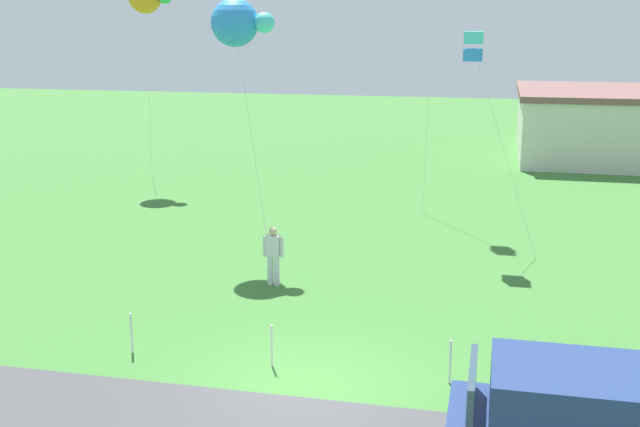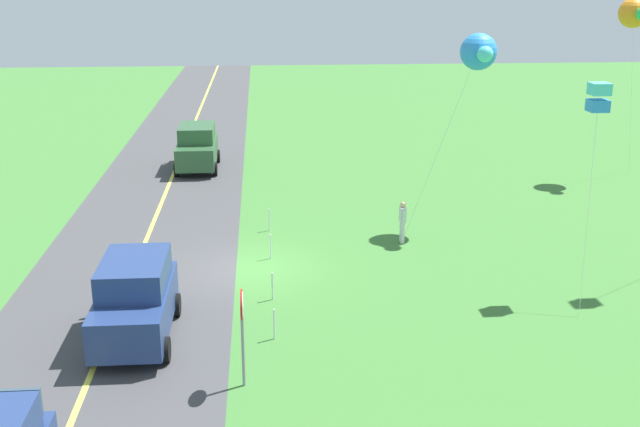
{
  "view_description": "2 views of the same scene",
  "coord_description": "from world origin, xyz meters",
  "px_view_note": "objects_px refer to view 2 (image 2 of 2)",
  "views": [
    {
      "loc": [
        3.29,
        -13.75,
        6.95
      ],
      "look_at": [
        -0.06,
        1.17,
        3.18
      ],
      "focal_mm": 44.27,
      "sensor_mm": 36.0,
      "label": 1
    },
    {
      "loc": [
        24.99,
        0.46,
        9.81
      ],
      "look_at": [
        1.22,
        2.29,
        2.33
      ],
      "focal_mm": 43.6,
      "sensor_mm": 36.0,
      "label": 2
    }
  ],
  "objects_px": {
    "car_parked_west_far": "(197,147)",
    "kite_red_low": "(479,52)",
    "stop_sign": "(242,319)",
    "kite_green_far": "(634,13)",
    "kite_yellow_high": "(599,98)",
    "person_adult_near": "(402,220)",
    "car_suv_foreground": "(135,299)"
  },
  "relations": [
    {
      "from": "car_parked_west_far",
      "to": "kite_green_far",
      "type": "distance_m",
      "value": 22.16
    },
    {
      "from": "person_adult_near",
      "to": "kite_green_far",
      "type": "relative_size",
      "value": 0.19
    },
    {
      "from": "stop_sign",
      "to": "kite_red_low",
      "type": "xyz_separation_m",
      "value": [
        -12.08,
        8.83,
        5.06
      ]
    },
    {
      "from": "kite_red_low",
      "to": "kite_yellow_high",
      "type": "relative_size",
      "value": 1.14
    },
    {
      "from": "kite_red_low",
      "to": "kite_yellow_high",
      "type": "xyz_separation_m",
      "value": [
        6.75,
        1.82,
        -0.7
      ]
    },
    {
      "from": "stop_sign",
      "to": "car_parked_west_far",
      "type": "bearing_deg",
      "value": -173.0
    },
    {
      "from": "car_parked_west_far",
      "to": "kite_red_low",
      "type": "bearing_deg",
      "value": 48.66
    },
    {
      "from": "person_adult_near",
      "to": "kite_yellow_high",
      "type": "distance_m",
      "value": 8.7
    },
    {
      "from": "kite_yellow_high",
      "to": "kite_green_far",
      "type": "xyz_separation_m",
      "value": [
        -13.82,
        7.49,
        1.72
      ]
    },
    {
      "from": "person_adult_near",
      "to": "kite_green_far",
      "type": "bearing_deg",
      "value": 91.55
    },
    {
      "from": "car_parked_west_far",
      "to": "kite_red_low",
      "type": "distance_m",
      "value": 16.43
    },
    {
      "from": "kite_red_low",
      "to": "kite_green_far",
      "type": "distance_m",
      "value": 11.73
    },
    {
      "from": "kite_red_low",
      "to": "kite_yellow_high",
      "type": "distance_m",
      "value": 7.03
    },
    {
      "from": "car_suv_foreground",
      "to": "kite_yellow_high",
      "type": "distance_m",
      "value": 14.77
    },
    {
      "from": "car_parked_west_far",
      "to": "kite_yellow_high",
      "type": "distance_m",
      "value": 22.16
    },
    {
      "from": "kite_red_low",
      "to": "kite_green_far",
      "type": "xyz_separation_m",
      "value": [
        -7.07,
        9.31,
        1.03
      ]
    },
    {
      "from": "car_suv_foreground",
      "to": "kite_green_far",
      "type": "relative_size",
      "value": 0.51
    },
    {
      "from": "car_parked_west_far",
      "to": "kite_red_low",
      "type": "relative_size",
      "value": 0.58
    },
    {
      "from": "kite_green_far",
      "to": "car_suv_foreground",
      "type": "bearing_deg",
      "value": -52.49
    },
    {
      "from": "stop_sign",
      "to": "kite_yellow_high",
      "type": "distance_m",
      "value": 12.69
    },
    {
      "from": "kite_red_low",
      "to": "car_parked_west_far",
      "type": "bearing_deg",
      "value": -131.34
    },
    {
      "from": "stop_sign",
      "to": "person_adult_near",
      "type": "bearing_deg",
      "value": 150.5
    },
    {
      "from": "kite_yellow_high",
      "to": "stop_sign",
      "type": "bearing_deg",
      "value": -63.42
    },
    {
      "from": "kite_yellow_high",
      "to": "kite_red_low",
      "type": "bearing_deg",
      "value": -164.89
    },
    {
      "from": "car_suv_foreground",
      "to": "person_adult_near",
      "type": "height_order",
      "value": "car_suv_foreground"
    },
    {
      "from": "car_parked_west_far",
      "to": "kite_green_far",
      "type": "bearing_deg",
      "value": 81.54
    },
    {
      "from": "stop_sign",
      "to": "car_suv_foreground",
      "type": "bearing_deg",
      "value": -133.92
    },
    {
      "from": "kite_red_low",
      "to": "stop_sign",
      "type": "bearing_deg",
      "value": -36.17
    },
    {
      "from": "stop_sign",
      "to": "kite_green_far",
      "type": "height_order",
      "value": "kite_green_far"
    },
    {
      "from": "person_adult_near",
      "to": "stop_sign",
      "type": "bearing_deg",
      "value": -63.83
    },
    {
      "from": "stop_sign",
      "to": "kite_red_low",
      "type": "bearing_deg",
      "value": 143.83
    },
    {
      "from": "kite_red_low",
      "to": "kite_green_far",
      "type": "relative_size",
      "value": 0.88
    }
  ]
}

